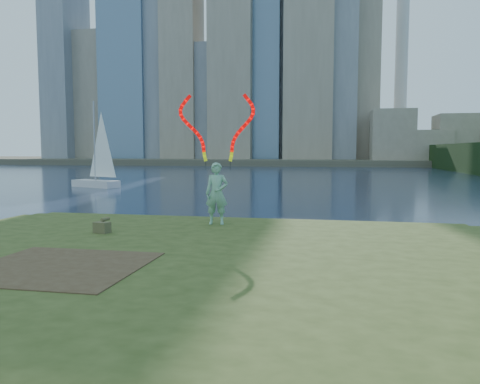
# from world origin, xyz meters

# --- Properties ---
(ground) EXTENTS (320.00, 320.00, 0.00)m
(ground) POSITION_xyz_m (0.00, 0.00, 0.00)
(ground) COLOR #17233B
(ground) RESTS_ON ground
(grassy_knoll) EXTENTS (20.00, 18.00, 0.80)m
(grassy_knoll) POSITION_xyz_m (0.00, -2.30, 0.34)
(grassy_knoll) COLOR #354418
(grassy_knoll) RESTS_ON ground
(dirt_patch) EXTENTS (3.20, 3.00, 0.02)m
(dirt_patch) POSITION_xyz_m (-2.20, -3.20, 0.81)
(dirt_patch) COLOR #47331E
(dirt_patch) RESTS_ON grassy_knoll
(far_shore) EXTENTS (320.00, 40.00, 1.20)m
(far_shore) POSITION_xyz_m (0.00, 95.00, 0.60)
(far_shore) COLOR #504B3B
(far_shore) RESTS_ON ground
(woman_with_ribbons) EXTENTS (2.14, 0.53, 4.24)m
(woman_with_ribbons) POSITION_xyz_m (-0.47, 2.52, 2.19)
(woman_with_ribbons) COLOR #21764D
(woman_with_ribbons) RESTS_ON grassy_knoll
(canvas_bag) EXTENTS (0.47, 0.53, 0.40)m
(canvas_bag) POSITION_xyz_m (-3.18, 0.42, 0.96)
(canvas_bag) COLOR brown
(canvas_bag) RESTS_ON grassy_knoll
(sailboat) EXTENTS (4.60, 2.94, 7.07)m
(sailboat) POSITION_xyz_m (-16.00, 24.20, 1.22)
(sailboat) COLOR silver
(sailboat) RESTS_ON ground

